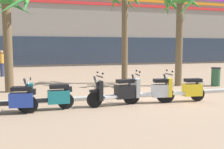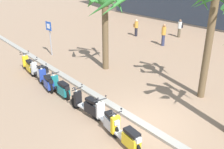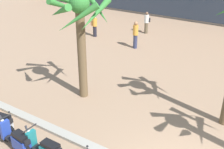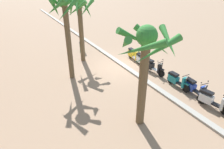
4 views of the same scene
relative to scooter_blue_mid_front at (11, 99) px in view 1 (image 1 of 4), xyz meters
name	(u,v)px [view 1 (image 1 of 4)]	position (x,y,z in m)	size (l,w,h in m)	color
ground_plane	(151,95)	(5.28, 1.56, -0.45)	(200.00, 200.00, 0.00)	#93755B
curb_strip	(153,94)	(5.28, 1.42, -0.39)	(60.00, 0.36, 0.12)	gray
mall_facade_backdrop	(103,12)	(9.44, 25.20, 6.00)	(57.86, 12.81, 12.90)	gray
scooter_blue_mid_front	(11,99)	(0.00, 0.00, 0.00)	(1.83, 0.59, 1.17)	black
scooter_teal_mid_centre	(50,96)	(1.13, 0.17, -0.01)	(1.76, 0.56, 1.04)	black
scooter_black_mid_rear	(117,92)	(3.37, 0.21, 0.02)	(1.85, 0.59, 1.17)	black
scooter_silver_gap_after_mid	(154,90)	(4.74, 0.19, 0.01)	(1.79, 0.63, 1.17)	black
scooter_yellow_second_in_line	(185,89)	(5.91, 0.06, 0.01)	(1.84, 0.56, 1.17)	black
palm_tree_far_corner	(180,15)	(7.76, 3.65, 3.14)	(2.02, 2.14, 4.86)	brown
palm_tree_by_mall_entrance	(125,9)	(5.46, 5.37, 3.54)	(2.10, 2.16, 5.32)	brown
palm_tree_near_sign	(6,13)	(-0.40, 4.11, 2.99)	(2.53, 2.62, 4.58)	brown
pedestrian_strolling_near_curb	(2,62)	(-1.39, 10.72, 0.50)	(0.39, 0.45, 1.77)	#2D3351
litter_bin	(216,76)	(9.56, 3.00, 0.04)	(0.48, 0.48, 0.95)	#2D5638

